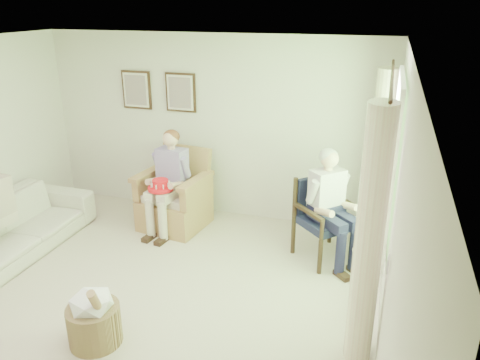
{
  "coord_description": "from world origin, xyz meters",
  "views": [
    {
      "loc": [
        2.34,
        -3.34,
        2.99
      ],
      "look_at": [
        0.82,
        1.48,
        1.05
      ],
      "focal_mm": 35.0,
      "sensor_mm": 36.0,
      "label": 1
    }
  ],
  "objects": [
    {
      "name": "floor",
      "position": [
        0.0,
        0.0,
        0.0
      ],
      "size": [
        5.5,
        5.5,
        0.0
      ],
      "primitive_type": "plane",
      "color": "beige",
      "rests_on": "ground"
    },
    {
      "name": "back_wall",
      "position": [
        0.0,
        2.75,
        1.3
      ],
      "size": [
        5.0,
        0.04,
        2.6
      ],
      "primitive_type": "cube",
      "color": "silver",
      "rests_on": "ground"
    },
    {
      "name": "right_wall",
      "position": [
        2.5,
        0.0,
        1.3
      ],
      "size": [
        0.04,
        5.5,
        2.6
      ],
      "primitive_type": "cube",
      "color": "silver",
      "rests_on": "ground"
    },
    {
      "name": "ceiling",
      "position": [
        0.0,
        0.0,
        2.6
      ],
      "size": [
        5.0,
        5.5,
        0.02
      ],
      "primitive_type": "cube",
      "color": "white",
      "rests_on": "back_wall"
    },
    {
      "name": "window",
      "position": [
        2.46,
        1.2,
        1.58
      ],
      "size": [
        0.13,
        2.5,
        1.63
      ],
      "color": "#2D6B23",
      "rests_on": "right_wall"
    },
    {
      "name": "curtain_left",
      "position": [
        2.33,
        0.22,
        1.15
      ],
      "size": [
        0.34,
        0.34,
        2.3
      ],
      "primitive_type": "cylinder",
      "color": "beige",
      "rests_on": "ground"
    },
    {
      "name": "curtain_right",
      "position": [
        2.33,
        2.18,
        1.15
      ],
      "size": [
        0.34,
        0.34,
        2.3
      ],
      "primitive_type": "cylinder",
      "color": "beige",
      "rests_on": "ground"
    },
    {
      "name": "framed_print_left",
      "position": [
        -1.15,
        2.71,
        1.78
      ],
      "size": [
        0.45,
        0.05,
        0.55
      ],
      "color": "#382114",
      "rests_on": "back_wall"
    },
    {
      "name": "framed_print_right",
      "position": [
        -0.45,
        2.71,
        1.78
      ],
      "size": [
        0.45,
        0.05,
        0.55
      ],
      "color": "#382114",
      "rests_on": "back_wall"
    },
    {
      "name": "wicker_armchair",
      "position": [
        -0.33,
        2.13,
        0.35
      ],
      "size": [
        0.85,
        0.85,
        1.09
      ],
      "rotation": [
        0.0,
        0.0,
        -0.14
      ],
      "color": "tan",
      "rests_on": "ground"
    },
    {
      "name": "wood_armchair",
      "position": [
        1.81,
        1.95,
        0.54
      ],
      "size": [
        0.64,
        0.6,
        0.98
      ],
      "rotation": [
        0.0,
        0.0,
        0.8
      ],
      "color": "black",
      "rests_on": "ground"
    },
    {
      "name": "sofa",
      "position": [
        -1.95,
        0.79,
        0.33
      ],
      "size": [
        2.27,
        0.89,
        0.66
      ],
      "primitive_type": "imported",
      "rotation": [
        0.0,
        0.0,
        1.57
      ],
      "color": "silver",
      "rests_on": "ground"
    },
    {
      "name": "person_wicker",
      "position": [
        -0.33,
        1.98,
        0.81
      ],
      "size": [
        0.4,
        0.63,
        1.38
      ],
      "rotation": [
        0.0,
        0.0,
        -0.14
      ],
      "color": "beige",
      "rests_on": "ground"
    },
    {
      "name": "person_dark",
      "position": [
        1.81,
        1.78,
        0.81
      ],
      "size": [
        0.4,
        0.63,
        1.37
      ],
      "rotation": [
        0.0,
        0.0,
        0.8
      ],
      "color": "#1A1A39",
      "rests_on": "ground"
    },
    {
      "name": "red_hat",
      "position": [
        -0.37,
        1.78,
        0.72
      ],
      "size": [
        0.33,
        0.33,
        0.14
      ],
      "color": "red",
      "rests_on": "person_wicker"
    },
    {
      "name": "hatbox",
      "position": [
        -0.01,
        -0.35,
        0.28
      ],
      "size": [
        0.51,
        0.51,
        0.72
      ],
      "color": "tan",
      "rests_on": "ground"
    }
  ]
}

